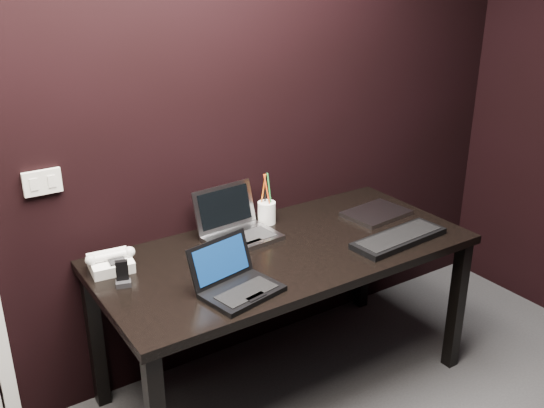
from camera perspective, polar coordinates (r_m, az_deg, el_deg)
wall_back at (r=2.74m, az=-8.69°, el=8.07°), size 4.00×0.00×4.00m
wall_switch at (r=2.60m, az=-20.81°, el=1.92°), size 0.15×0.02×0.10m
desk at (r=2.78m, az=1.24°, el=-5.59°), size 1.70×0.80×0.74m
netbook at (r=2.39m, az=-3.39°, el=-7.39°), size 0.34×0.31×0.19m
silver_laptop at (r=2.83m, az=-3.25°, el=-2.40°), size 0.35×0.32×0.22m
ext_keyboard at (r=2.86m, az=11.85°, el=-3.17°), size 0.50×0.20×0.03m
closed_laptop at (r=3.12m, az=9.77°, el=-0.87°), size 0.33×0.26×0.02m
desk_phone at (r=2.62m, az=-14.93°, el=-5.33°), size 0.21×0.17×0.10m
mobile_phone at (r=2.50m, az=-13.88°, el=-6.60°), size 0.07×0.06×0.10m
pen_cup at (r=2.97m, az=-0.50°, el=-0.72°), size 0.10×0.10×0.26m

